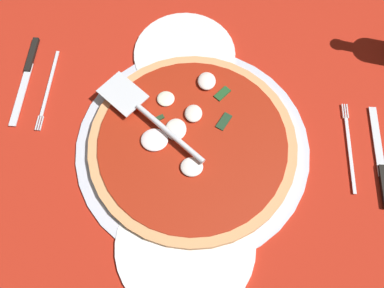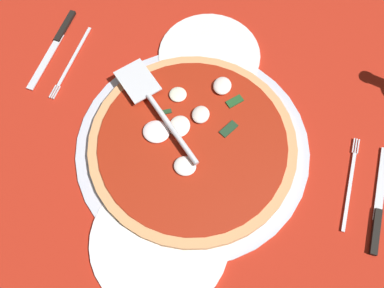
{
  "view_description": "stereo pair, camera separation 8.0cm",
  "coord_description": "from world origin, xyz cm",
  "px_view_note": "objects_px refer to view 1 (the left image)",
  "views": [
    {
      "loc": [
        -34.12,
        -0.84,
        74.69
      ],
      "look_at": [
        -1.4,
        0.11,
        1.94
      ],
      "focal_mm": 40.98,
      "sensor_mm": 36.0,
      "label": 1
    },
    {
      "loc": [
        -32.93,
        -8.71,
        74.69
      ],
      "look_at": [
        -1.4,
        0.11,
        1.94
      ],
      "focal_mm": 40.98,
      "sensor_mm": 36.0,
      "label": 2
    }
  ],
  "objects_px": {
    "place_setting_near": "(365,157)",
    "pizza": "(192,143)",
    "pizza_server": "(147,114)",
    "place_setting_far": "(37,82)",
    "dinner_plate_left": "(185,246)",
    "dinner_plate_right": "(185,54)"
  },
  "relations": [
    {
      "from": "pizza_server",
      "to": "pizza",
      "type": "bearing_deg",
      "value": -167.53
    },
    {
      "from": "dinner_plate_right",
      "to": "place_setting_near",
      "type": "relative_size",
      "value": 1.0
    },
    {
      "from": "pizza",
      "to": "pizza_server",
      "type": "height_order",
      "value": "pizza_server"
    },
    {
      "from": "dinner_plate_left",
      "to": "place_setting_far",
      "type": "xyz_separation_m",
      "value": [
        0.32,
        0.31,
        -0.0
      ]
    },
    {
      "from": "pizza_server",
      "to": "place_setting_far",
      "type": "xyz_separation_m",
      "value": [
        0.09,
        0.23,
        -0.04
      ]
    },
    {
      "from": "dinner_plate_left",
      "to": "pizza",
      "type": "xyz_separation_m",
      "value": [
        0.18,
        -0.01,
        0.01
      ]
    },
    {
      "from": "pizza",
      "to": "dinner_plate_right",
      "type": "bearing_deg",
      "value": 5.65
    },
    {
      "from": "dinner_plate_right",
      "to": "pizza",
      "type": "relative_size",
      "value": 0.54
    },
    {
      "from": "pizza",
      "to": "place_setting_near",
      "type": "height_order",
      "value": "pizza"
    },
    {
      "from": "place_setting_far",
      "to": "pizza_server",
      "type": "bearing_deg",
      "value": 72.42
    },
    {
      "from": "pizza",
      "to": "place_setting_near",
      "type": "xyz_separation_m",
      "value": [
        -0.01,
        -0.32,
        -0.01
      ]
    },
    {
      "from": "dinner_plate_left",
      "to": "dinner_plate_right",
      "type": "bearing_deg",
      "value": 2.23
    },
    {
      "from": "place_setting_far",
      "to": "dinner_plate_left",
      "type": "bearing_deg",
      "value": 47.44
    },
    {
      "from": "dinner_plate_right",
      "to": "pizza_server",
      "type": "height_order",
      "value": "pizza_server"
    },
    {
      "from": "pizza_server",
      "to": "place_setting_far",
      "type": "distance_m",
      "value": 0.25
    },
    {
      "from": "place_setting_near",
      "to": "place_setting_far",
      "type": "xyz_separation_m",
      "value": [
        0.14,
        0.63,
        0.0
      ]
    },
    {
      "from": "dinner_plate_right",
      "to": "place_setting_far",
      "type": "xyz_separation_m",
      "value": [
        -0.07,
        0.29,
        -0.0
      ]
    },
    {
      "from": "pizza",
      "to": "pizza_server",
      "type": "distance_m",
      "value": 0.1
    },
    {
      "from": "place_setting_near",
      "to": "pizza",
      "type": "bearing_deg",
      "value": 88.58
    },
    {
      "from": "dinner_plate_left",
      "to": "pizza",
      "type": "relative_size",
      "value": 0.62
    },
    {
      "from": "dinner_plate_left",
      "to": "place_setting_near",
      "type": "xyz_separation_m",
      "value": [
        0.17,
        -0.32,
        -0.0
      ]
    },
    {
      "from": "pizza",
      "to": "place_setting_near",
      "type": "bearing_deg",
      "value": -92.07
    }
  ]
}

